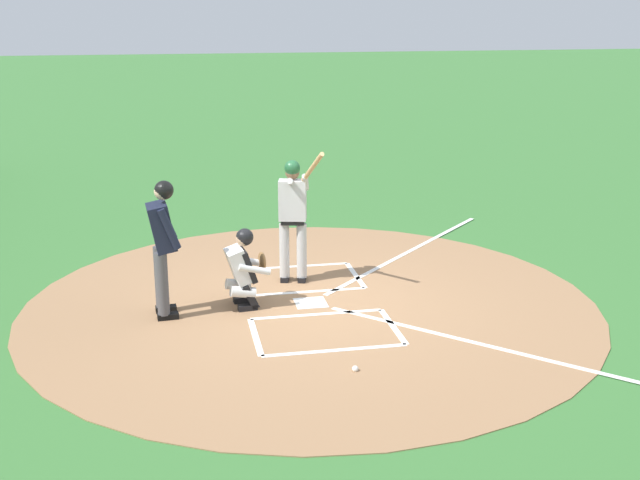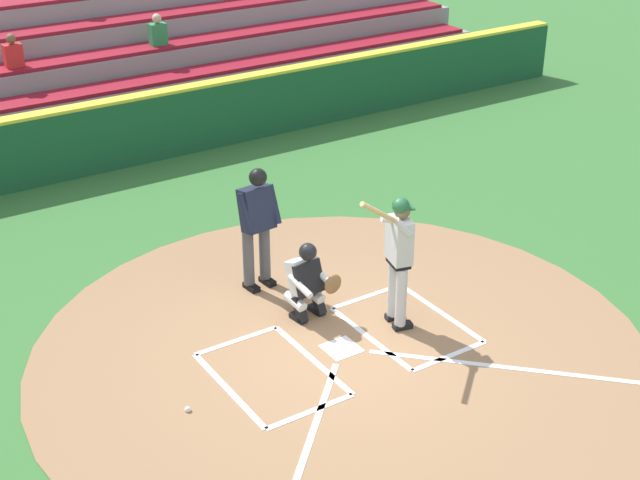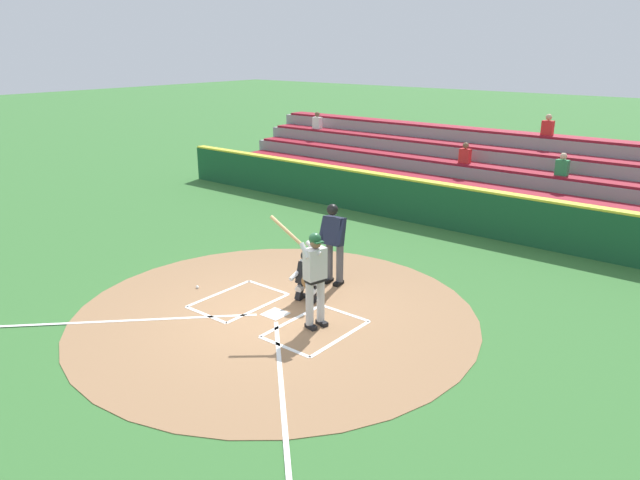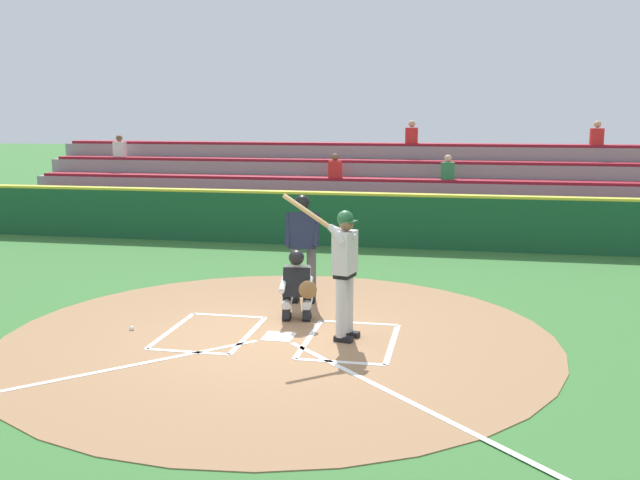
{
  "view_description": "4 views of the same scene",
  "coord_description": "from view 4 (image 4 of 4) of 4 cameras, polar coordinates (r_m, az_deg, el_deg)",
  "views": [
    {
      "loc": [
        10.42,
        -1.89,
        4.05
      ],
      "look_at": [
        -0.39,
        0.21,
        0.81
      ],
      "focal_mm": 45.13,
      "sensor_mm": 36.0,
      "label": 1
    },
    {
      "loc": [
        5.7,
        8.23,
        6.62
      ],
      "look_at": [
        -0.1,
        -0.67,
        1.27
      ],
      "focal_mm": 51.85,
      "sensor_mm": 36.0,
      "label": 2
    },
    {
      "loc": [
        -7.48,
        7.86,
        5.12
      ],
      "look_at": [
        -0.1,
        -1.29,
        1.26
      ],
      "focal_mm": 33.45,
      "sensor_mm": 36.0,
      "label": 3
    },
    {
      "loc": [
        -2.54,
        9.74,
        3.21
      ],
      "look_at": [
        -0.35,
        -1.33,
        1.22
      ],
      "focal_mm": 40.43,
      "sensor_mm": 36.0,
      "label": 4
    }
  ],
  "objects": [
    {
      "name": "batter",
      "position": [
        10.17,
        1.91,
        -1.98
      ],
      "size": [
        1.05,
        0.54,
        2.13
      ],
      "color": "#BCBCBC",
      "rests_on": "ground"
    },
    {
      "name": "home_plate_and_chalk",
      "position": [
        9.75,
        -4.59,
        -9.16
      ],
      "size": [
        7.93,
        4.91,
        0.01
      ],
      "color": "white",
      "rests_on": "dirt_circle"
    },
    {
      "name": "plate_umpire",
      "position": [
        12.21,
        -1.37,
        -0.06
      ],
      "size": [
        0.6,
        0.44,
        1.86
      ],
      "color": "#4C4C51",
      "rests_on": "ground"
    },
    {
      "name": "ground_plane",
      "position": [
        10.56,
        -3.29,
        -7.71
      ],
      "size": [
        120.0,
        120.0,
        0.0
      ],
      "primitive_type": "plane",
      "color": "#387033"
    },
    {
      "name": "catcher",
      "position": [
        11.24,
        -1.79,
        -3.48
      ],
      "size": [
        0.64,
        0.62,
        1.13
      ],
      "color": "black",
      "rests_on": "ground"
    },
    {
      "name": "dirt_circle",
      "position": [
        10.56,
        -3.29,
        -7.68
      ],
      "size": [
        8.0,
        8.0,
        0.01
      ],
      "primitive_type": "cylinder",
      "color": "#99704C",
      "rests_on": "ground"
    },
    {
      "name": "bleacher_stand",
      "position": [
        20.79,
        4.11,
        3.48
      ],
      "size": [
        20.0,
        4.25,
        3.0
      ],
      "color": "gray",
      "rests_on": "ground"
    },
    {
      "name": "baseball",
      "position": [
        11.21,
        -14.67,
        -6.78
      ],
      "size": [
        0.07,
        0.07,
        0.07
      ],
      "primitive_type": "sphere",
      "color": "white",
      "rests_on": "ground"
    },
    {
      "name": "backstop_wall",
      "position": [
        17.61,
        2.78,
        1.65
      ],
      "size": [
        22.0,
        0.36,
        1.31
      ],
      "color": "#19512D",
      "rests_on": "ground"
    }
  ]
}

